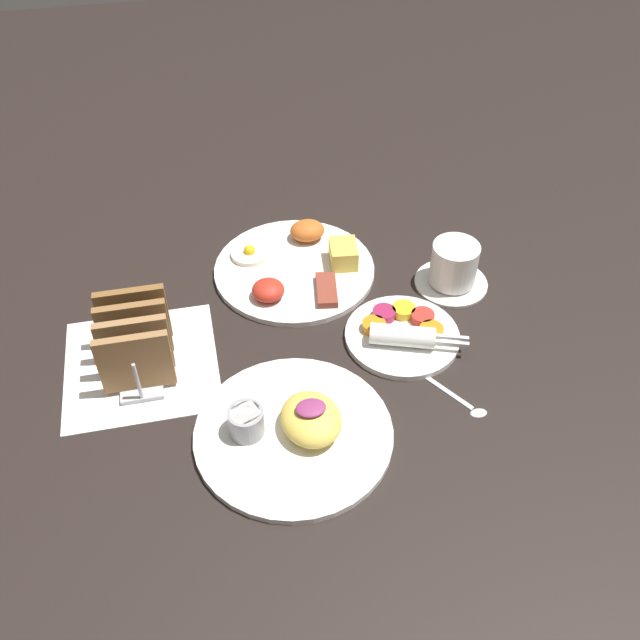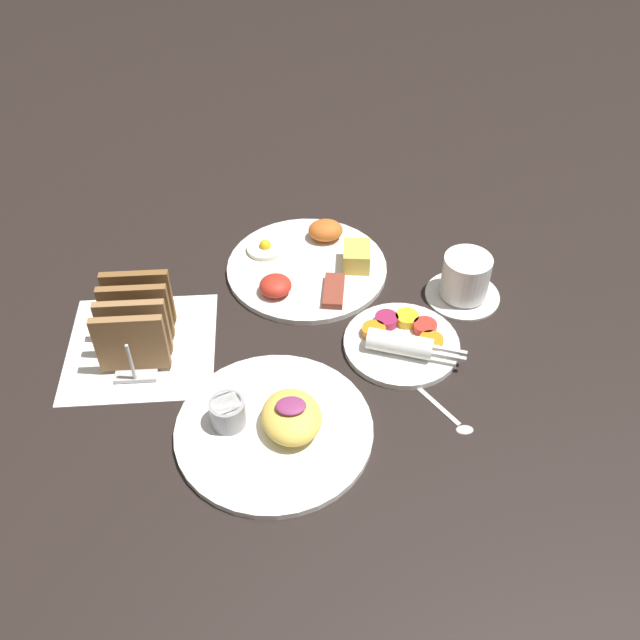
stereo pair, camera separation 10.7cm
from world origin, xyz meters
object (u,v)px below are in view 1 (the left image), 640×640
plate_breakfast (297,266)px  toast_rack (135,341)px  coffee_cup (453,267)px  plate_foreground (294,428)px  plate_condiments (402,333)px

plate_breakfast → toast_rack: size_ratio=1.81×
toast_rack → coffee_cup: 0.51m
toast_rack → plate_breakfast: bearing=31.9°
toast_rack → coffee_cup: bearing=8.9°
plate_breakfast → plate_foreground: size_ratio=1.01×
plate_condiments → plate_foreground: (-0.19, -0.15, 0.00)m
plate_breakfast → plate_condiments: plate_breakfast is taller
plate_breakfast → toast_rack: 0.31m
plate_breakfast → toast_rack: bearing=-148.1°
plate_breakfast → plate_foreground: plate_foreground is taller
plate_foreground → toast_rack: (-0.20, 0.17, 0.04)m
plate_breakfast → coffee_cup: (0.24, -0.09, 0.02)m
plate_breakfast → plate_condiments: (0.13, -0.19, 0.00)m
plate_breakfast → plate_condiments: 0.23m
plate_foreground → toast_rack: toast_rack is taller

